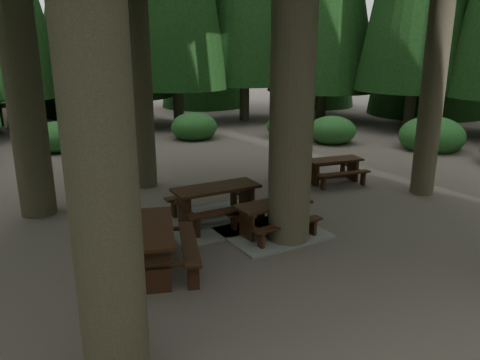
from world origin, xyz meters
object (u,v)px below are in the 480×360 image
object	(u,v)px
picnic_table_d	(334,167)
picnic_table_b	(152,242)
picnic_table_c	(217,210)
picnic_table_a	(273,224)

from	to	relation	value
picnic_table_d	picnic_table_b	bearing A→B (deg)	-147.85
picnic_table_b	picnic_table_d	bearing A→B (deg)	-48.03
picnic_table_b	picnic_table_c	world-z (taller)	picnic_table_b
picnic_table_a	picnic_table_b	size ratio (longest dim) A/B	1.11
picnic_table_a	picnic_table_c	xyz separation A→B (m)	(-0.95, 1.05, 0.07)
picnic_table_c	picnic_table_d	world-z (taller)	picnic_table_c
picnic_table_a	picnic_table_d	distance (m)	4.36
picnic_table_a	picnic_table_b	bearing A→B (deg)	-173.68
picnic_table_c	picnic_table_d	distance (m)	4.52
picnic_table_c	picnic_table_b	bearing A→B (deg)	-141.91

